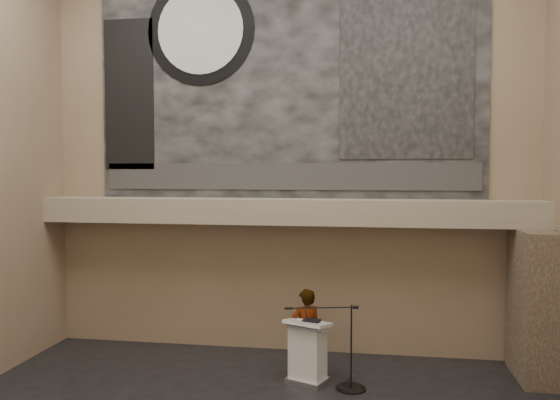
# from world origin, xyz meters

# --- Properties ---
(wall_back) EXTENTS (10.00, 0.02, 8.50)m
(wall_back) POSITION_xyz_m (0.00, 4.00, 4.25)
(wall_back) COLOR #806D51
(wall_back) RESTS_ON floor
(wall_front) EXTENTS (10.00, 0.02, 8.50)m
(wall_front) POSITION_xyz_m (0.00, -4.00, 4.25)
(wall_front) COLOR #806D51
(wall_front) RESTS_ON floor
(soffit) EXTENTS (10.00, 0.80, 0.50)m
(soffit) POSITION_xyz_m (0.00, 3.60, 2.95)
(soffit) COLOR gray
(soffit) RESTS_ON wall_back
(sprinkler_left) EXTENTS (0.04, 0.04, 0.06)m
(sprinkler_left) POSITION_xyz_m (-1.60, 3.55, 2.67)
(sprinkler_left) COLOR #B2893D
(sprinkler_left) RESTS_ON soffit
(sprinkler_right) EXTENTS (0.04, 0.04, 0.06)m
(sprinkler_right) POSITION_xyz_m (1.90, 3.55, 2.67)
(sprinkler_right) COLOR #B2893D
(sprinkler_right) RESTS_ON soffit
(banner) EXTENTS (8.00, 0.05, 5.00)m
(banner) POSITION_xyz_m (0.00, 3.97, 5.70)
(banner) COLOR black
(banner) RESTS_ON wall_back
(banner_text_strip) EXTENTS (7.76, 0.02, 0.55)m
(banner_text_strip) POSITION_xyz_m (0.00, 3.93, 3.65)
(banner_text_strip) COLOR #2B2B2B
(banner_text_strip) RESTS_ON banner
(banner_clock_rim) EXTENTS (2.30, 0.02, 2.30)m
(banner_clock_rim) POSITION_xyz_m (-1.80, 3.93, 6.70)
(banner_clock_rim) COLOR black
(banner_clock_rim) RESTS_ON banner
(banner_clock_face) EXTENTS (1.84, 0.02, 1.84)m
(banner_clock_face) POSITION_xyz_m (-1.80, 3.91, 6.70)
(banner_clock_face) COLOR silver
(banner_clock_face) RESTS_ON banner
(banner_building_print) EXTENTS (2.60, 0.02, 3.60)m
(banner_building_print) POSITION_xyz_m (2.40, 3.93, 5.80)
(banner_building_print) COLOR black
(banner_building_print) RESTS_ON banner
(banner_brick_print) EXTENTS (1.10, 0.02, 3.20)m
(banner_brick_print) POSITION_xyz_m (-3.40, 3.93, 5.40)
(banner_brick_print) COLOR black
(banner_brick_print) RESTS_ON banner
(stone_pier) EXTENTS (0.60, 1.40, 2.70)m
(stone_pier) POSITION_xyz_m (4.65, 3.15, 1.35)
(stone_pier) COLOR #46382B
(stone_pier) RESTS_ON floor
(lectern) EXTENTS (0.89, 0.78, 1.14)m
(lectern) POSITION_xyz_m (0.64, 2.30, 0.55)
(lectern) COLOR silver
(lectern) RESTS_ON floor
(binder) EXTENTS (0.33, 0.29, 0.04)m
(binder) POSITION_xyz_m (0.71, 2.28, 1.12)
(binder) COLOR black
(binder) RESTS_ON lectern
(papers) EXTENTS (0.23, 0.29, 0.00)m
(papers) POSITION_xyz_m (0.52, 2.29, 1.10)
(papers) COLOR silver
(papers) RESTS_ON lectern
(speaker_person) EXTENTS (0.69, 0.59, 1.60)m
(speaker_person) POSITION_xyz_m (0.57, 2.64, 0.80)
(speaker_person) COLOR beige
(speaker_person) RESTS_ON floor
(mic_stand) EXTENTS (1.38, 0.52, 1.46)m
(mic_stand) POSITION_xyz_m (1.38, 2.11, 0.21)
(mic_stand) COLOR black
(mic_stand) RESTS_ON floor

